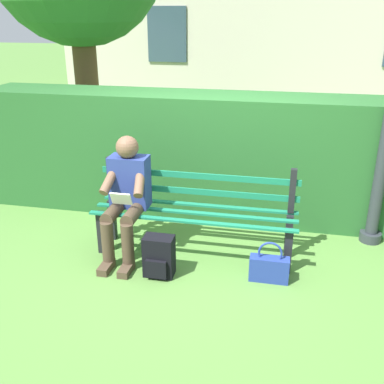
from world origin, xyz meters
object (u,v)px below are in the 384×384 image
Objects in this scene: person_seated at (126,194)px; handbag at (269,268)px; park_bench at (195,211)px; backpack at (159,257)px.

handbag is (-1.42, 0.23, -0.51)m from person_seated.
handbag is at bearing 170.89° from person_seated.
person_seated is (0.66, 0.17, 0.19)m from park_bench.
park_bench is 5.12× the size of backpack.
park_bench is at bearing -115.15° from backpack.
backpack is (0.24, 0.51, -0.26)m from park_bench.
person_seated is at bearing -9.11° from handbag.
person_seated is 1.53m from handbag.
backpack is (-0.42, 0.34, -0.45)m from person_seated.
park_bench is 0.62m from backpack.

